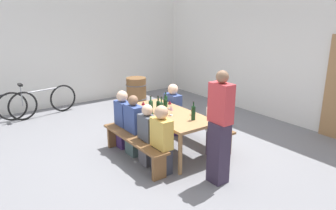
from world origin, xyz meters
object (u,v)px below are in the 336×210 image
tasting_table (168,117)px  wine_glass_2 (143,103)px  wine_glass_4 (132,100)px  seated_guest_near_2 (148,136)px  seated_guest_far_0 (173,111)px  wine_bottle_4 (165,105)px  seated_guest_far_1 (216,129)px  wine_bottle_3 (161,108)px  wine_bottle_1 (166,101)px  wine_bottle_5 (158,106)px  parked_bicycle_0 (43,101)px  seated_guest_near_3 (162,141)px  wine_glass_0 (193,108)px  bench_near (134,143)px  standing_host (220,130)px  wine_bottle_2 (151,107)px  wine_glass_3 (170,103)px  seated_guest_near_1 (134,127)px  seated_guest_near_0 (123,120)px  wine_glass_1 (171,108)px  wine_barrel (136,91)px  wine_bottle_0 (193,113)px  bench_far (198,125)px

tasting_table → wine_glass_2: wine_glass_2 is taller
wine_glass_4 → seated_guest_near_2: 1.06m
wine_glass_4 → seated_guest_far_0: size_ratio=0.17×
wine_glass_2 → wine_bottle_4: bearing=28.0°
seated_guest_far_1 → seated_guest_near_2: bearing=-20.9°
wine_bottle_3 → wine_bottle_1: bearing=135.2°
wine_bottle_5 → parked_bicycle_0: size_ratio=0.18×
wine_glass_4 → seated_guest_near_2: seated_guest_near_2 is taller
seated_guest_far_0 → seated_guest_far_1: seated_guest_far_0 is taller
wine_bottle_5 → parked_bicycle_0: (-3.39, -1.16, -0.49)m
seated_guest_near_3 → parked_bicycle_0: size_ratio=0.67×
wine_glass_0 → wine_glass_4: bearing=-150.2°
wine_bottle_5 → wine_glass_0: bearing=41.0°
bench_near → wine_bottle_5: size_ratio=5.58×
seated_guest_far_0 → standing_host: bearing=72.6°
seated_guest_near_2 → seated_guest_far_1: size_ratio=0.98×
bench_near → wine_glass_4: size_ratio=9.61×
wine_bottle_2 → wine_bottle_4: bearing=86.0°
wine_glass_3 → seated_guest_far_1: seated_guest_far_1 is taller
tasting_table → seated_guest_near_1: bearing=-112.5°
wine_bottle_3 → seated_guest_far_1: wine_bottle_3 is taller
seated_guest_near_3 → standing_host: bearing=-53.3°
wine_bottle_3 → seated_guest_near_1: 0.61m
tasting_table → seated_guest_near_1: (-0.24, -0.58, -0.15)m
seated_guest_far_1 → wine_bottle_3: bearing=-41.7°
wine_bottle_1 → wine_glass_0: (0.69, 0.11, 0.01)m
wine_bottle_1 → wine_glass_3: wine_bottle_1 is taller
seated_guest_near_3 → parked_bicycle_0: bearing=99.6°
seated_guest_near_0 → seated_guest_near_1: 0.41m
wine_glass_4 → seated_guest_near_1: bearing=-27.1°
wine_glass_1 → wine_barrel: bearing=160.4°
wine_bottle_1 → wine_glass_1: (0.48, -0.22, 0.02)m
wine_glass_3 → seated_guest_near_1: seated_guest_near_1 is taller
wine_bottle_1 → wine_bottle_5: wine_bottle_5 is taller
wine_glass_0 → wine_glass_3: bearing=-167.8°
standing_host → wine_glass_2: bearing=5.4°
wine_bottle_1 → wine_bottle_4: bearing=-37.7°
seated_guest_near_0 → seated_guest_far_1: (1.32, 1.17, -0.03)m
wine_bottle_0 → wine_glass_4: 1.38m
wine_bottle_3 → wine_glass_0: size_ratio=1.92×
seated_guest_near_2 → wine_bottle_1: bearing=35.8°
seated_guest_near_1 → wine_barrel: seated_guest_near_1 is taller
wine_bottle_2 → standing_host: bearing=9.9°
wine_glass_1 → wine_bottle_3: bearing=-138.1°
wine_bottle_5 → standing_host: bearing=3.2°
wine_glass_0 → seated_guest_near_0: bearing=-138.6°
seated_guest_near_2 → wine_barrel: size_ratio=1.38×
wine_glass_3 → wine_barrel: 2.98m
parked_bicycle_0 → bench_far: bearing=-68.8°
seated_guest_far_1 → wine_glass_3: bearing=-64.8°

